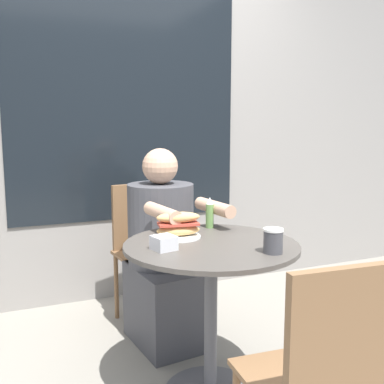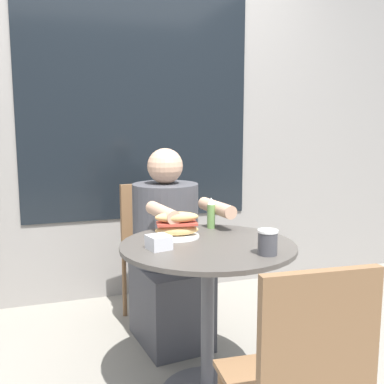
# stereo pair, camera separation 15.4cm
# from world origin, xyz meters

# --- Properties ---
(storefront_wall) EXTENTS (8.00, 0.09, 2.80)m
(storefront_wall) POSITION_xyz_m (-0.00, 1.41, 1.40)
(storefront_wall) COLOR gray
(storefront_wall) RESTS_ON ground_plane
(cafe_table) EXTENTS (0.78, 0.78, 0.73)m
(cafe_table) POSITION_xyz_m (0.00, 0.00, 0.54)
(cafe_table) COLOR #47423D
(cafe_table) RESTS_ON ground_plane
(diner_chair) EXTENTS (0.42, 0.42, 0.87)m
(diner_chair) POSITION_xyz_m (-0.03, 0.94, 0.52)
(diner_chair) COLOR brown
(diner_chair) RESTS_ON ground_plane
(seated_diner) EXTENTS (0.43, 0.69, 1.12)m
(seated_diner) POSITION_xyz_m (-0.02, 0.59, 0.48)
(seated_diner) COLOR #424247
(seated_diner) RESTS_ON ground_plane
(empty_chair_across) EXTENTS (0.41, 0.41, 0.87)m
(empty_chair_across) POSITION_xyz_m (0.01, -0.77, 0.52)
(empty_chair_across) COLOR brown
(empty_chair_across) RESTS_ON ground_plane
(sandwich_on_plate) EXTENTS (0.22, 0.21, 0.12)m
(sandwich_on_plate) POSITION_xyz_m (-0.10, 0.16, 0.78)
(sandwich_on_plate) COLOR white
(sandwich_on_plate) RESTS_ON cafe_table
(drink_cup) EXTENTS (0.08, 0.08, 0.10)m
(drink_cup) POSITION_xyz_m (0.17, -0.24, 0.78)
(drink_cup) COLOR #424247
(drink_cup) RESTS_ON cafe_table
(napkin_box) EXTENTS (0.11, 0.11, 0.06)m
(napkin_box) POSITION_xyz_m (-0.23, -0.02, 0.76)
(napkin_box) COLOR silver
(napkin_box) RESTS_ON cafe_table
(condiment_bottle) EXTENTS (0.04, 0.04, 0.16)m
(condiment_bottle) POSITION_xyz_m (0.12, 0.28, 0.80)
(condiment_bottle) COLOR #66934C
(condiment_bottle) RESTS_ON cafe_table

